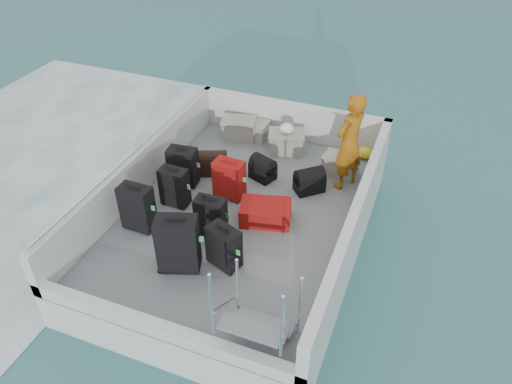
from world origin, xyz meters
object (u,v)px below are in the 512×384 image
suitcase_6 (224,247)px  crate_1 (253,131)px  suitcase_3 (178,244)px  suitcase_5 (229,180)px  passenger (349,142)px  suitcase_1 (174,187)px  crate_0 (239,129)px  crate_3 (340,166)px  suitcase_7 (211,217)px  suitcase_8 (266,213)px  suitcase_2 (183,167)px  suitcase_0 (137,208)px  crate_2 (286,143)px

suitcase_6 → crate_1: 3.35m
suitcase_3 → suitcase_5: size_ratio=1.27×
suitcase_5 → passenger: (1.63, 0.97, 0.49)m
suitcase_1 → crate_0: (0.13, 2.21, -0.14)m
crate_3 → passenger: size_ratio=0.33×
crate_0 → crate_3: bearing=-13.1°
suitcase_6 → suitcase_7: bearing=151.2°
suitcase_5 → crate_3: bearing=44.4°
suitcase_1 → suitcase_5: 0.85m
suitcase_8 → passenger: (0.88, 1.33, 0.66)m
suitcase_2 → passenger: (2.46, 0.93, 0.48)m
suitcase_5 → passenger: 1.96m
suitcase_5 → suitcase_7: 0.91m
suitcase_0 → suitcase_3: (0.94, -0.50, 0.05)m
crate_3 → crate_1: bearing=162.3°
suitcase_3 → crate_0: bearing=80.6°
suitcase_5 → passenger: passenger is taller
suitcase_0 → crate_2: suitcase_0 is taller
crate_1 → crate_2: crate_2 is taller
suitcase_0 → crate_3: bearing=47.0°
suitcase_6 → passenger: size_ratio=0.38×
crate_2 → crate_3: (1.06, -0.34, -0.02)m
suitcase_0 → suitcase_5: size_ratio=1.12×
suitcase_1 → crate_3: bearing=39.7°
suitcase_7 → crate_3: 2.55m
suitcase_8 → crate_0: (-1.31, 2.08, 0.03)m
crate_2 → suitcase_0: bearing=-115.7°
suitcase_2 → crate_1: bearing=67.2°
suitcase_3 → crate_3: 3.28m
passenger → suitcase_7: bearing=-13.4°
crate_0 → crate_1: crate_0 is taller
suitcase_1 → crate_1: bearing=81.7°
suitcase_1 → suitcase_3: bearing=-57.8°
suitcase_5 → crate_2: (0.41, 1.58, -0.14)m
suitcase_1 → suitcase_6: suitcase_1 is taller
suitcase_8 → crate_1: bearing=11.0°
suitcase_2 → suitcase_8: (1.57, -0.40, -0.18)m
suitcase_6 → suitcase_8: 1.09m
suitcase_0 → crate_3: size_ratio=1.37×
suitcase_5 → crate_2: suitcase_5 is taller
crate_2 → passenger: passenger is taller
suitcase_3 → crate_0: suitcase_3 is taller
suitcase_0 → suitcase_1: suitcase_0 is taller
suitcase_2 → suitcase_8: 1.63m
crate_1 → crate_2: size_ratio=0.87×
suitcase_1 → suitcase_6: bearing=-35.6°
crate_1 → crate_3: size_ratio=0.98×
suitcase_1 → crate_0: size_ratio=1.08×
crate_0 → suitcase_8: bearing=-57.8°
suitcase_1 → crate_3: suitcase_1 is taller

